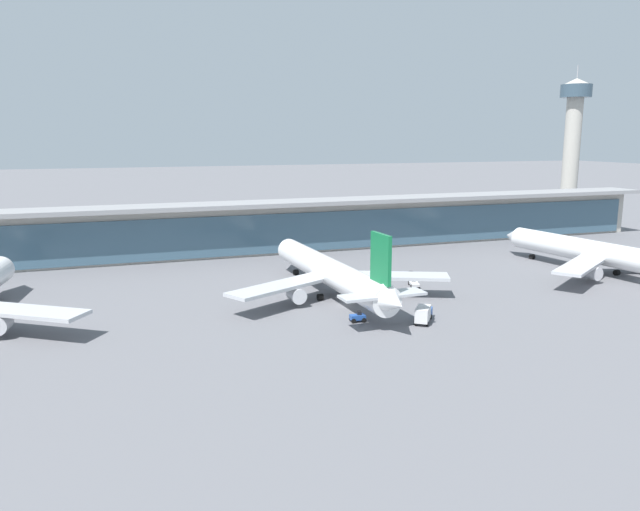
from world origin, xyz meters
name	(u,v)px	position (x,y,z in m)	size (l,w,h in m)	color
ground_plane	(343,306)	(0.00, 0.00, 0.00)	(1200.00, 1200.00, 0.00)	slate
airliner_centre_stand	(331,272)	(0.14, 7.00, 5.32)	(48.80, 63.39, 16.90)	white
airliner_right_stand	(604,254)	(69.89, 3.79, 5.32)	(48.43, 63.42, 16.90)	white
service_truck_near_nose_blue	(379,300)	(7.31, -1.24, 0.81)	(5.12, 6.28, 2.70)	#234C9E
service_truck_under_wing_white	(414,283)	(21.11, 9.45, 0.81)	(3.40, 6.89, 2.70)	silver
service_truck_mid_apron_blue	(358,317)	(-1.55, -11.17, 0.87)	(3.03, 2.01, 2.05)	#234C9E
service_truck_at_far_stand_blue	(423,313)	(9.58, -15.49, 1.69)	(6.26, 7.19, 3.10)	#234C9E
terminal_building	(266,227)	(0.00, 59.46, 7.87)	(263.03, 12.80, 15.20)	#B2ADA3
control_tower	(573,137)	(135.64, 90.67, 33.38)	(12.00, 12.00, 60.97)	#B2ADA3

